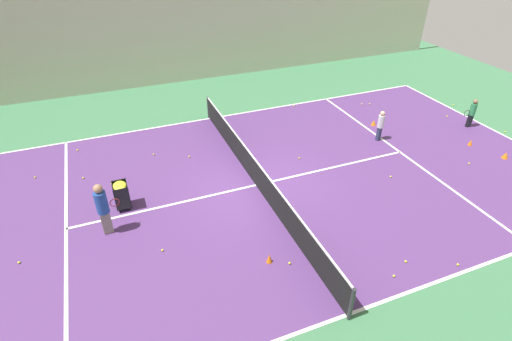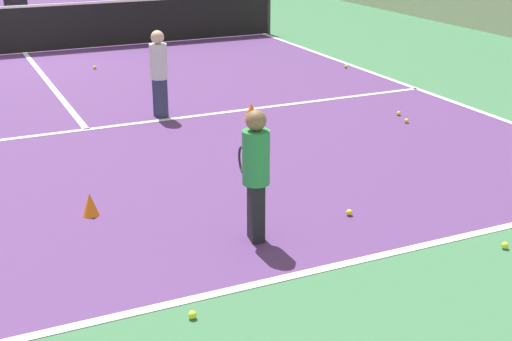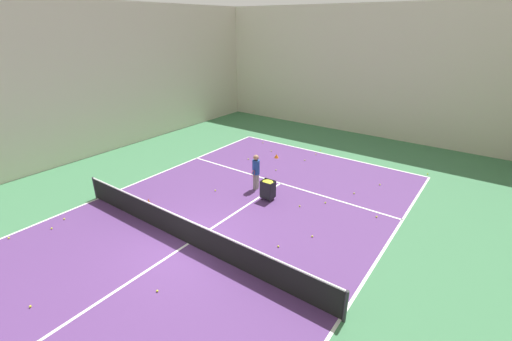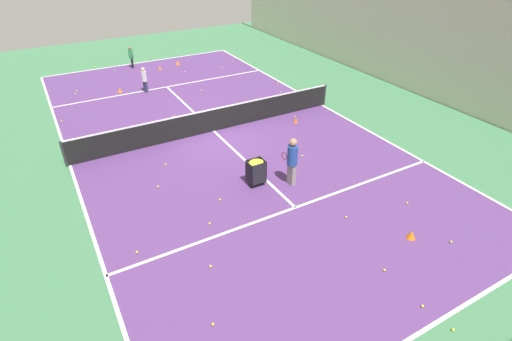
# 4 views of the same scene
# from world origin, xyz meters

# --- Properties ---
(ground_plane) EXTENTS (37.51, 37.51, 0.00)m
(ground_plane) POSITION_xyz_m (0.00, 0.00, 0.00)
(ground_plane) COLOR #3D754C
(court_playing_area) EXTENTS (11.77, 22.88, 0.00)m
(court_playing_area) POSITION_xyz_m (0.00, 0.00, 0.00)
(court_playing_area) COLOR #563370
(court_playing_area) RESTS_ON ground
(line_baseline_near) EXTENTS (11.77, 0.10, 0.00)m
(line_baseline_near) POSITION_xyz_m (0.00, -11.44, 0.01)
(line_baseline_near) COLOR white
(line_baseline_near) RESTS_ON ground
(line_baseline_far) EXTENTS (11.77, 0.10, 0.00)m
(line_baseline_far) POSITION_xyz_m (0.00, 11.44, 0.01)
(line_baseline_far) COLOR white
(line_baseline_far) RESTS_ON ground
(line_sideline_left) EXTENTS (0.10, 22.88, 0.00)m
(line_sideline_left) POSITION_xyz_m (-5.88, 0.00, 0.01)
(line_sideline_left) COLOR white
(line_sideline_left) RESTS_ON ground
(line_sideline_right) EXTENTS (0.10, 22.88, 0.00)m
(line_sideline_right) POSITION_xyz_m (5.88, 0.00, 0.01)
(line_sideline_right) COLOR white
(line_sideline_right) RESTS_ON ground
(line_service_near) EXTENTS (11.77, 0.10, 0.00)m
(line_service_near) POSITION_xyz_m (0.00, -6.29, 0.01)
(line_service_near) COLOR white
(line_service_near) RESTS_ON ground
(line_service_far) EXTENTS (11.77, 0.10, 0.00)m
(line_service_far) POSITION_xyz_m (0.00, 6.29, 0.01)
(line_service_far) COLOR white
(line_service_far) RESTS_ON ground
(line_centre_service) EXTENTS (0.10, 12.58, 0.00)m
(line_centre_service) POSITION_xyz_m (0.00, 0.00, 0.01)
(line_centre_service) COLOR white
(line_centre_service) RESTS_ON ground
(hall_enclosure_left) EXTENTS (0.15, 33.81, 8.58)m
(hall_enclosure_left) POSITION_xyz_m (-11.28, 0.00, 4.29)
(hall_enclosure_left) COLOR beige
(hall_enclosure_left) RESTS_ON ground
(tennis_net) EXTENTS (12.07, 0.10, 1.04)m
(tennis_net) POSITION_xyz_m (0.00, 0.00, 0.54)
(tennis_net) COLOR #2D2D33
(tennis_net) RESTS_ON ground
(player_near_baseline) EXTENTS (0.30, 0.61, 1.32)m
(player_near_baseline) POSITION_xyz_m (0.72, -10.62, 0.75)
(player_near_baseline) COLOR black
(player_near_baseline) RESTS_ON ground
(coach_at_net) EXTENTS (0.39, 0.68, 1.75)m
(coach_at_net) POSITION_xyz_m (-0.64, 5.07, 1.01)
(coach_at_net) COLOR gray
(coach_at_net) RESTS_ON ground
(child_midcourt) EXTENTS (0.34, 0.34, 1.33)m
(child_midcourt) POSITION_xyz_m (1.20, -6.09, 0.76)
(child_midcourt) COLOR #2D3351
(child_midcourt) RESTS_ON ground
(ball_cart) EXTENTS (0.58, 0.47, 0.95)m
(ball_cart) POSITION_xyz_m (0.43, 4.50, 0.66)
(ball_cart) COLOR black
(ball_cart) RESTS_ON ground
(training_cone_0) EXTENTS (0.22, 0.22, 0.23)m
(training_cone_0) POSITION_xyz_m (2.44, -6.75, 0.12)
(training_cone_0) COLOR orange
(training_cone_0) RESTS_ON ground
(training_cone_1) EXTENTS (0.18, 0.18, 0.25)m
(training_cone_1) POSITION_xyz_m (-0.62, -9.38, 0.13)
(training_cone_1) COLOR orange
(training_cone_1) RESTS_ON ground
(training_cone_2) EXTENTS (0.17, 0.17, 0.28)m
(training_cone_2) POSITION_xyz_m (-3.58, 1.03, 0.14)
(training_cone_2) COLOR orange
(training_cone_2) RESTS_ON ground
(training_cone_3) EXTENTS (0.26, 0.26, 0.25)m
(training_cone_3) POSITION_xyz_m (-2.08, 9.12, 0.13)
(training_cone_3) COLOR orange
(training_cone_3) RESTS_ON ground
(training_cone_4) EXTENTS (0.24, 0.24, 0.26)m
(training_cone_4) POSITION_xyz_m (-1.92, -9.82, 0.13)
(training_cone_4) COLOR orange
(training_cone_4) RESTS_ON ground
(tennis_ball_0) EXTENTS (0.07, 0.07, 0.07)m
(tennis_ball_0) POSITION_xyz_m (-3.87, 0.55, 0.04)
(tennis_ball_0) COLOR yellow
(tennis_ball_0) RESTS_ON ground
(tennis_ball_1) EXTENTS (0.07, 0.07, 0.07)m
(tennis_ball_1) POSITION_xyz_m (4.58, -7.59, 0.04)
(tennis_ball_1) COLOR yellow
(tennis_ball_1) RESTS_ON ground
(tennis_ball_2) EXTENTS (0.07, 0.07, 0.07)m
(tennis_ball_2) POSITION_xyz_m (-4.07, -7.80, 0.04)
(tennis_ball_2) COLOR yellow
(tennis_ball_2) RESTS_ON ground
(tennis_ball_3) EXTENTS (0.07, 0.07, 0.07)m
(tennis_ball_3) POSITION_xyz_m (-0.51, 11.76, 0.04)
(tennis_ball_3) COLOR yellow
(tennis_ball_3) RESTS_ON ground
(tennis_ball_4) EXTENTS (0.07, 0.07, 0.07)m
(tennis_ball_4) POSITION_xyz_m (3.46, 3.02, 0.04)
(tennis_ball_4) COLOR yellow
(tennis_ball_4) RESTS_ON ground
(tennis_ball_5) EXTENTS (0.07, 0.07, 0.07)m
(tennis_ball_5) POSITION_xyz_m (-0.48, 9.69, 0.04)
(tennis_ball_5) COLOR yellow
(tennis_ball_5) RESTS_ON ground
(tennis_ball_6) EXTENTS (0.07, 0.07, 0.07)m
(tennis_ball_6) POSITION_xyz_m (-2.92, 9.83, 0.04)
(tennis_ball_6) COLOR yellow
(tennis_ball_6) RESTS_ON ground
(tennis_ball_7) EXTENTS (0.07, 0.07, 0.07)m
(tennis_ball_7) POSITION_xyz_m (4.09, 9.00, 0.04)
(tennis_ball_7) COLOR yellow
(tennis_ball_7) RESTS_ON ground
(tennis_ball_8) EXTENTS (0.07, 0.07, 0.07)m
(tennis_ball_8) POSITION_xyz_m (2.72, 5.71, 0.04)
(tennis_ball_8) COLOR yellow
(tennis_ball_8) RESTS_ON ground
(tennis_ball_9) EXTENTS (0.07, 0.07, 0.07)m
(tennis_ball_9) POSITION_xyz_m (-0.33, -11.72, 0.04)
(tennis_ball_9) COLOR yellow
(tennis_ball_9) RESTS_ON ground
(tennis_ball_10) EXTENTS (0.07, 0.07, 0.07)m
(tennis_ball_10) POSITION_xyz_m (1.86, -10.53, 0.04)
(tennis_ball_10) COLOR yellow
(tennis_ball_10) RESTS_ON ground
(tennis_ball_11) EXTENTS (0.07, 0.07, 0.07)m
(tennis_ball_11) POSITION_xyz_m (-5.64, -3.73, 0.04)
(tennis_ball_11) COLOR yellow
(tennis_ball_11) RESTS_ON ground
(tennis_ball_12) EXTENTS (0.07, 0.07, 0.07)m
(tennis_ball_12) POSITION_xyz_m (2.77, 1.75, 0.04)
(tennis_ball_12) COLOR yellow
(tennis_ball_12) RESTS_ON ground
(tennis_ball_14) EXTENTS (0.07, 0.07, 0.07)m
(tennis_ball_14) POSITION_xyz_m (-2.06, 3.72, 0.04)
(tennis_ball_14) COLOR yellow
(tennis_ball_14) RESTS_ON ground
(tennis_ball_15) EXTENTS (0.07, 0.07, 0.07)m
(tennis_ball_15) POSITION_xyz_m (1.04, -2.26, 0.04)
(tennis_ball_15) COLOR yellow
(tennis_ball_15) RESTS_ON ground
(tennis_ball_16) EXTENTS (0.07, 0.07, 0.07)m
(tennis_ball_16) POSITION_xyz_m (3.41, 7.34, 0.04)
(tennis_ball_16) COLOR yellow
(tennis_ball_16) RESTS_ON ground
(tennis_ball_17) EXTENTS (0.07, 0.07, 0.07)m
(tennis_ball_17) POSITION_xyz_m (-5.01, -2.47, 0.04)
(tennis_ball_17) COLOR yellow
(tennis_ball_17) RESTS_ON ground
(tennis_ball_18) EXTENTS (0.07, 0.07, 0.07)m
(tennis_ball_18) POSITION_xyz_m (-0.43, 10.98, 0.04)
(tennis_ball_18) COLOR yellow
(tennis_ball_18) RESTS_ON ground
(tennis_ball_19) EXTENTS (0.07, 0.07, 0.07)m
(tennis_ball_19) POSITION_xyz_m (-1.06, 7.50, 0.04)
(tennis_ball_19) COLOR yellow
(tennis_ball_19) RESTS_ON ground
(tennis_ball_20) EXTENTS (0.07, 0.07, 0.07)m
(tennis_ball_20) POSITION_xyz_m (-5.24, -8.68, 0.04)
(tennis_ball_20) COLOR yellow
(tennis_ball_20) RESTS_ON ground
(tennis_ball_21) EXTENTS (0.07, 0.07, 0.07)m
(tennis_ball_21) POSITION_xyz_m (4.96, 5.85, 0.04)
(tennis_ball_21) COLOR yellow
(tennis_ball_21) RESTS_ON ground
(tennis_ball_22) EXTENTS (0.07, 0.07, 0.07)m
(tennis_ball_22) POSITION_xyz_m (-3.26, 7.90, 0.04)
(tennis_ball_22) COLOR yellow
(tennis_ball_22) RESTS_ON ground
(tennis_ball_23) EXTENTS (0.07, 0.07, 0.07)m
(tennis_ball_23) POSITION_xyz_m (5.64, -4.29, 0.04)
(tennis_ball_23) COLOR yellow
(tennis_ball_23) RESTS_ON ground
(tennis_ball_24) EXTENTS (0.07, 0.07, 0.07)m
(tennis_ball_24) POSITION_xyz_m (4.45, -7.97, 0.04)
(tennis_ball_24) COLOR yellow
(tennis_ball_24) RESTS_ON ground
(tennis_ball_26) EXTENTS (0.07, 0.07, 0.07)m
(tennis_ball_26) POSITION_xyz_m (-1.38, -4.77, 0.04)
(tennis_ball_26) COLOR yellow
(tennis_ball_26) RESTS_ON ground
(tennis_ball_27) EXTENTS (0.07, 0.07, 0.07)m
(tennis_ball_27) POSITION_xyz_m (-5.32, -1.83, 0.04)
(tennis_ball_27) COLOR yellow
(tennis_ball_27) RESTS_ON ground
(tennis_ball_28) EXTENTS (0.07, 0.07, 0.07)m
(tennis_ball_28) POSITION_xyz_m (1.94, 4.77, 0.04)
(tennis_ball_28) COLOR yellow
(tennis_ball_28) RESTS_ON ground
(tennis_ball_29) EXTENTS (0.07, 0.07, 0.07)m
(tennis_ball_29) POSITION_xyz_m (-1.75, -8.16, 0.04)
(tennis_ball_29) COLOR yellow
(tennis_ball_29) RESTS_ON ground
(tennis_ball_30) EXTENTS (0.07, 0.07, 0.07)m
(tennis_ball_30) POSITION_xyz_m (2.79, -11.81, 0.04)
(tennis_ball_30) COLOR yellow
(tennis_ball_30) RESTS_ON ground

